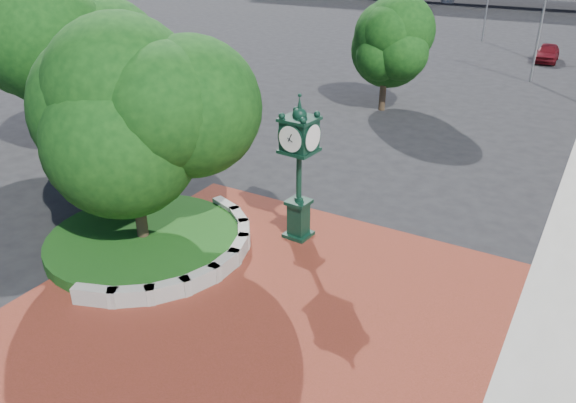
# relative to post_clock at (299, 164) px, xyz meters

# --- Properties ---
(ground) EXTENTS (200.00, 200.00, 0.00)m
(ground) POSITION_rel_post_clock_xyz_m (0.99, -3.00, -2.62)
(ground) COLOR black
(ground) RESTS_ON ground
(plaza) EXTENTS (12.00, 12.00, 0.04)m
(plaza) POSITION_rel_post_clock_xyz_m (0.99, -4.00, -2.60)
(plaza) COLOR maroon
(plaza) RESTS_ON ground
(planter_wall) EXTENTS (2.96, 6.77, 0.54)m
(planter_wall) POSITION_rel_post_clock_xyz_m (-1.72, -3.00, -2.35)
(planter_wall) COLOR #9E9B93
(planter_wall) RESTS_ON ground
(grass_bed) EXTENTS (6.10, 6.10, 0.40)m
(grass_bed) POSITION_rel_post_clock_xyz_m (-4.01, -3.00, -2.42)
(grass_bed) COLOR #174012
(grass_bed) RESTS_ON ground
(tree_planter) EXTENTS (5.20, 5.20, 6.33)m
(tree_planter) POSITION_rel_post_clock_xyz_m (-4.01, -3.00, 1.10)
(tree_planter) COLOR #38281C
(tree_planter) RESTS_ON ground
(tree_northwest) EXTENTS (5.60, 5.60, 6.93)m
(tree_northwest) POSITION_rel_post_clock_xyz_m (-12.01, 2.00, 1.50)
(tree_northwest) COLOR #38281C
(tree_northwest) RESTS_ON ground
(tree_street) EXTENTS (4.40, 4.40, 5.45)m
(tree_street) POSITION_rel_post_clock_xyz_m (-3.01, 15.00, 0.62)
(tree_street) COLOR #38281C
(tree_street) RESTS_ON ground
(post_clock) EXTENTS (1.06, 1.06, 4.77)m
(post_clock) POSITION_rel_post_clock_xyz_m (0.00, 0.00, 0.00)
(post_clock) COLOR black
(post_clock) RESTS_ON ground
(parked_car) EXTENTS (1.70, 3.96, 1.33)m
(parked_car) POSITION_rel_post_clock_xyz_m (3.16, 33.26, -1.96)
(parked_car) COLOR maroon
(parked_car) RESTS_ON ground
(street_lamp_near) EXTENTS (1.86, 0.23, 8.28)m
(street_lamp_near) POSITION_rel_post_clock_xyz_m (3.36, 26.01, 2.23)
(street_lamp_near) COLOR slate
(street_lamp_near) RESTS_ON ground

